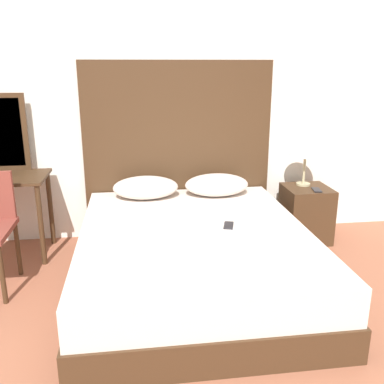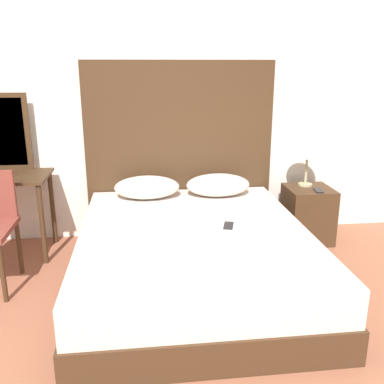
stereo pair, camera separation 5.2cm
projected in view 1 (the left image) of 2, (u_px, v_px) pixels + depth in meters
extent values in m
cube|color=white|center=(173.00, 98.00, 4.04)|extent=(10.00, 0.06, 2.70)
cube|color=#422B19|center=(194.00, 272.00, 3.30)|extent=(1.70, 2.11, 0.23)
cube|color=silver|center=(194.00, 243.00, 3.23)|extent=(1.67, 2.07, 0.25)
cube|color=#422B19|center=(178.00, 152.00, 4.11)|extent=(1.79, 0.05, 1.69)
ellipsoid|color=silver|center=(146.00, 187.00, 3.89)|extent=(0.59, 0.39, 0.20)
ellipsoid|color=silver|center=(217.00, 185.00, 3.98)|extent=(0.59, 0.39, 0.20)
cube|color=#232328|center=(229.00, 225.00, 3.24)|extent=(0.11, 0.16, 0.01)
cube|color=#422B19|center=(306.00, 214.00, 4.14)|extent=(0.42, 0.43, 0.53)
cylinder|color=tan|center=(303.00, 184.00, 4.14)|extent=(0.13, 0.13, 0.02)
cylinder|color=tan|center=(304.00, 169.00, 4.10)|extent=(0.02, 0.02, 0.27)
cone|color=silver|center=(306.00, 148.00, 4.04)|extent=(0.31, 0.31, 0.14)
cube|color=black|center=(317.00, 190.00, 3.97)|extent=(0.10, 0.16, 0.01)
cylinder|color=#422B19|center=(41.00, 225.00, 3.59)|extent=(0.04, 0.04, 0.71)
cylinder|color=#422B19|center=(51.00, 208.00, 4.02)|extent=(0.04, 0.04, 0.71)
cylinder|color=#422B19|center=(2.00, 275.00, 3.02)|extent=(0.04, 0.04, 0.45)
cylinder|color=#422B19|center=(18.00, 249.00, 3.44)|extent=(0.04, 0.04, 0.45)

